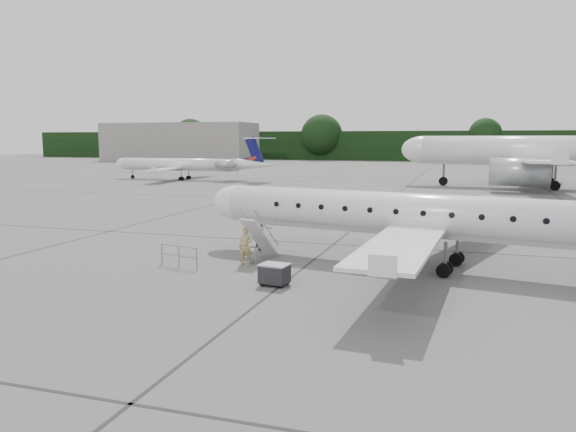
% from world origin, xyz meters
% --- Properties ---
extents(ground, '(320.00, 320.00, 0.00)m').
position_xyz_m(ground, '(0.00, 0.00, 0.00)').
color(ground, '#5E5E5B').
rests_on(ground, ground).
extents(treeline, '(260.00, 4.00, 8.00)m').
position_xyz_m(treeline, '(0.00, 130.00, 4.00)').
color(treeline, black).
rests_on(treeline, ground).
extents(terminal_building, '(40.00, 14.00, 10.00)m').
position_xyz_m(terminal_building, '(-70.00, 110.00, 5.00)').
color(terminal_building, slate).
rests_on(terminal_building, ground).
extents(main_regional_jet, '(29.96, 23.94, 6.89)m').
position_xyz_m(main_regional_jet, '(1.47, 2.11, 3.45)').
color(main_regional_jet, silver).
rests_on(main_regional_jet, ground).
extents(airstair, '(1.25, 2.39, 2.16)m').
position_xyz_m(airstair, '(-6.67, 1.44, 1.08)').
color(airstair, silver).
rests_on(airstair, ground).
extents(passenger, '(0.68, 0.46, 1.83)m').
position_xyz_m(passenger, '(-6.91, 0.17, 0.91)').
color(passenger, '#967D51').
rests_on(passenger, ground).
extents(safety_railing, '(2.15, 0.64, 1.00)m').
position_xyz_m(safety_railing, '(-9.70, -1.19, 0.50)').
color(safety_railing, gray).
rests_on(safety_railing, ground).
extents(baggage_cart, '(1.20, 1.02, 0.95)m').
position_xyz_m(baggage_cart, '(-4.39, -2.94, 0.47)').
color(baggage_cart, black).
rests_on(baggage_cart, ground).
extents(bg_narrowbody, '(36.23, 26.98, 12.55)m').
position_xyz_m(bg_narrowbody, '(11.12, 49.62, 6.27)').
color(bg_narrowbody, silver).
rests_on(bg_narrowbody, ground).
extents(bg_regional_left, '(23.56, 16.97, 6.18)m').
position_xyz_m(bg_regional_left, '(-36.94, 49.07, 3.09)').
color(bg_regional_left, silver).
rests_on(bg_regional_left, ground).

